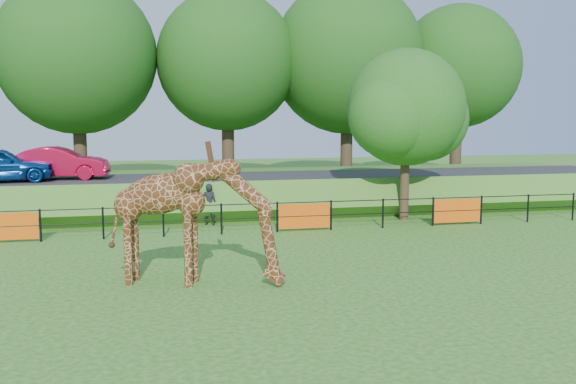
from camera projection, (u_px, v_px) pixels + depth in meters
name	position (u px, v px, depth m)	size (l,w,h in m)	color
ground	(261.00, 298.00, 14.78)	(90.00, 90.00, 0.00)	#275B16
giraffe	(196.00, 222.00, 15.78)	(4.42, 0.81, 3.16)	#502710
perimeter_fence	(221.00, 219.00, 22.47)	(28.07, 0.10, 1.10)	black
embankment	(203.00, 191.00, 29.72)	(40.00, 9.00, 1.30)	#275B16
road	(206.00, 179.00, 28.18)	(40.00, 5.00, 0.12)	#29292B
car_red	(59.00, 163.00, 27.47)	(1.46, 4.18, 1.38)	red
visitor	(209.00, 204.00, 24.36)	(0.58, 0.38, 1.60)	black
tree_east	(408.00, 112.00, 25.21)	(5.40, 4.71, 6.76)	#352318
bg_tree_line	(225.00, 60.00, 35.63)	(37.30, 8.80, 11.82)	#352318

